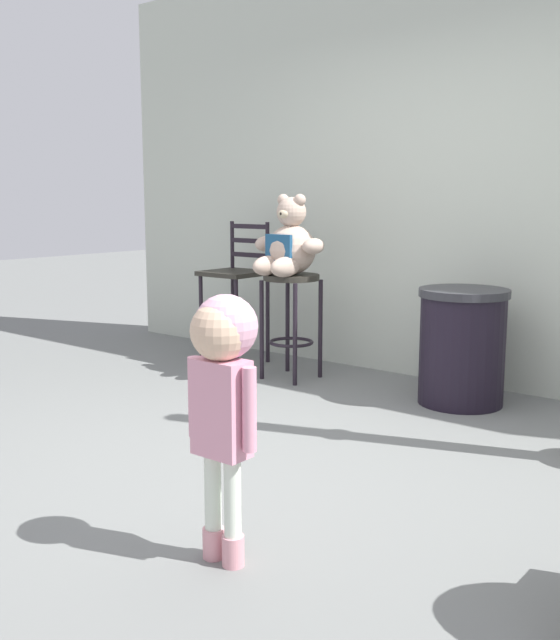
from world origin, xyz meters
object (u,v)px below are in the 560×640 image
Objects in this scene: bar_stool_with_teddy at (291,304)px; bar_chair_empty at (237,280)px; teddy_bear at (289,246)px; child_walking at (223,371)px; trash_bin at (462,346)px.

bar_chair_empty is (-0.66, 0.15, 0.11)m from bar_stool_with_teddy.
bar_stool_with_teddy is at bearing -12.50° from bar_chair_empty.
teddy_bear is 0.74m from bar_chair_empty.
child_walking reaches higher than trash_bin.
child_walking is at bearing -57.25° from bar_stool_with_teddy.
trash_bin is (-0.24, 2.46, -0.34)m from child_walking.
teddy_bear is at bearing 66.51° from child_walking.
trash_bin is (1.26, 0.17, -0.59)m from teddy_bear.
bar_chair_empty is at bearing 165.12° from teddy_bear.
bar_stool_with_teddy is at bearing -173.44° from trash_bin.
teddy_bear reaches higher than bar_stool_with_teddy.
bar_stool_with_teddy is 1.34× the size of teddy_bear.
teddy_bear reaches higher than child_walking.
bar_stool_with_teddy is 2.76m from child_walking.
child_walking is 3.27m from bar_chair_empty.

